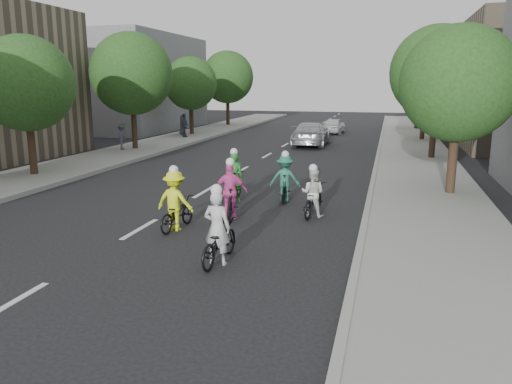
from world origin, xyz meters
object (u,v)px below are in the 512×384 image
at_px(cyclist_1, 176,206).
at_px(cyclist_4, 231,197).
at_px(cyclist_2, 313,197).
at_px(cyclist_3, 218,238).
at_px(spectator_0, 122,137).
at_px(cyclist_0, 235,183).
at_px(spectator_1, 184,125).
at_px(cyclist_5, 285,182).
at_px(follow_car_trail, 334,126).
at_px(spectator_2, 183,125).
at_px(follow_car_lead, 311,134).

relative_size(cyclist_1, cyclist_4, 0.98).
height_order(cyclist_2, cyclist_3, cyclist_3).
height_order(cyclist_2, spectator_0, spectator_0).
distance_m(cyclist_0, spectator_1, 19.91).
bearing_deg(cyclist_5, cyclist_4, 62.08).
height_order(cyclist_4, spectator_1, same).
xyz_separation_m(follow_car_trail, spectator_2, (-10.79, -5.62, 0.27)).
bearing_deg(spectator_2, cyclist_5, -129.95).
bearing_deg(cyclist_2, spectator_1, -51.25).
bearing_deg(cyclist_1, spectator_2, -61.06).
bearing_deg(cyclist_3, follow_car_lead, -82.69).
bearing_deg(cyclist_1, spectator_0, -49.30).
bearing_deg(spectator_2, cyclist_4, -135.53).
bearing_deg(spectator_2, cyclist_2, -129.59).
xyz_separation_m(spectator_0, spectator_2, (0.00, 8.91, -0.02)).
bearing_deg(cyclist_5, follow_car_trail, -92.40).
xyz_separation_m(cyclist_1, spectator_2, (-9.54, 22.82, 0.23)).
xyz_separation_m(cyclist_4, cyclist_5, (1.11, 2.59, 0.00)).
bearing_deg(spectator_0, cyclist_5, -146.05).
relative_size(cyclist_5, follow_car_trail, 0.48).
distance_m(cyclist_5, spectator_1, 20.48).
relative_size(spectator_1, spectator_2, 1.14).
bearing_deg(cyclist_4, spectator_1, -75.29).
xyz_separation_m(cyclist_0, cyclist_2, (2.89, -1.28, -0.06)).
bearing_deg(spectator_1, follow_car_lead, -91.65).
distance_m(cyclist_1, spectator_0, 16.87).
xyz_separation_m(cyclist_2, cyclist_4, (-2.31, -0.97, 0.10)).
relative_size(follow_car_lead, spectator_0, 3.40).
bearing_deg(cyclist_2, cyclist_0, -18.11).
xyz_separation_m(cyclist_3, spectator_0, (-11.55, 16.09, 0.32)).
distance_m(cyclist_1, spectator_2, 24.74).
relative_size(cyclist_1, follow_car_trail, 0.50).
xyz_separation_m(follow_car_lead, spectator_0, (-10.21, -6.08, 0.16)).
xyz_separation_m(cyclist_1, cyclist_5, (2.24, 4.07, 0.01)).
height_order(cyclist_1, spectator_2, cyclist_1).
distance_m(cyclist_4, cyclist_5, 2.82).
distance_m(follow_car_lead, spectator_2, 10.60).
height_order(follow_car_lead, spectator_1, spectator_1).
height_order(cyclist_5, spectator_2, cyclist_5).
relative_size(cyclist_1, spectator_1, 1.07).
relative_size(cyclist_1, cyclist_3, 0.97).
bearing_deg(cyclist_2, spectator_0, -35.65).
bearing_deg(cyclist_5, cyclist_1, 56.44).
bearing_deg(cyclist_2, follow_car_lead, -75.24).
height_order(spectator_0, spectator_1, spectator_1).
height_order(cyclist_1, cyclist_5, cyclist_1).
bearing_deg(cyclist_0, cyclist_3, 94.19).
bearing_deg(cyclist_5, cyclist_2, 121.73).
xyz_separation_m(cyclist_1, follow_car_lead, (0.67, 19.99, 0.09)).
distance_m(follow_car_trail, spectator_0, 18.10).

